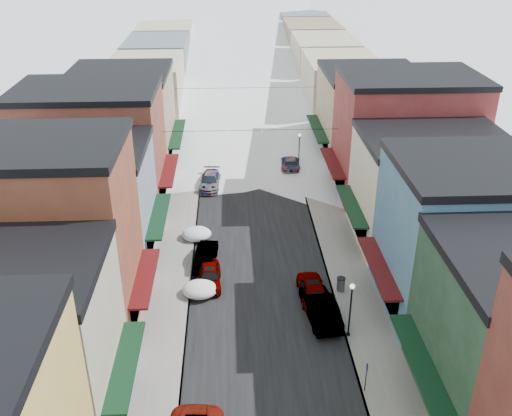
{
  "coord_description": "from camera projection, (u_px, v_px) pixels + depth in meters",
  "views": [
    {
      "loc": [
        -1.99,
        -10.24,
        23.54
      ],
      "look_at": [
        0.0,
        30.85,
        2.75
      ],
      "focal_mm": 40.0,
      "sensor_mm": 36.0,
      "label": 1
    }
  ],
  "objects": [
    {
      "name": "bldg_l_cream",
      "position": [
        9.0,
        344.0,
        28.26
      ],
      "size": [
        11.3,
        8.2,
        9.5
      ],
      "color": "#B1A98F",
      "rests_on": "ground"
    },
    {
      "name": "car_silver_wagon",
      "position": [
        210.0,
        181.0,
        55.97
      ],
      "size": [
        2.2,
        4.77,
        1.35
      ],
      "primitive_type": "imported",
      "rotation": [
        0.0,
        0.0,
        -0.07
      ],
      "color": "gray",
      "rests_on": "ground"
    },
    {
      "name": "car_black_sedan",
      "position": [
        290.0,
        163.0,
        59.96
      ],
      "size": [
        2.35,
        5.14,
        1.46
      ],
      "primitive_type": "imported",
      "rotation": [
        0.0,
        0.0,
        3.08
      ],
      "color": "black",
      "rests_on": "ground"
    },
    {
      "name": "bldg_r_blue",
      "position": [
        467.0,
        238.0,
        36.75
      ],
      "size": [
        11.3,
        9.2,
        10.5
      ],
      "color": "teal",
      "rests_on": "ground"
    },
    {
      "name": "streetlamp_near",
      "position": [
        351.0,
        303.0,
        34.9
      ],
      "size": [
        0.32,
        0.32,
        3.84
      ],
      "color": "black",
      "rests_on": "sidewalk_right"
    },
    {
      "name": "snow_pile_mid",
      "position": [
        200.0,
        289.0,
        39.88
      ],
      "size": [
        2.48,
        2.73,
        1.05
      ],
      "color": "white",
      "rests_on": "ground"
    },
    {
      "name": "distant_blocks",
      "position": [
        240.0,
        56.0,
        92.02
      ],
      "size": [
        34.0,
        55.0,
        8.0
      ],
      "color": "gray",
      "rests_on": "ground"
    },
    {
      "name": "bldg_l_tan",
      "position": [
        123.0,
        118.0,
        59.8
      ],
      "size": [
        11.3,
        11.2,
        10.0
      ],
      "color": "#998164",
      "rests_on": "ground"
    },
    {
      "name": "car_silver_sedan",
      "position": [
        210.0,
        276.0,
        40.98
      ],
      "size": [
        1.7,
        4.04,
        1.36
      ],
      "primitive_type": "imported",
      "rotation": [
        0.0,
        0.0,
        0.02
      ],
      "color": "gray",
      "rests_on": "ground"
    },
    {
      "name": "sidewalk_right",
      "position": [
        296.0,
        124.0,
        73.57
      ],
      "size": [
        3.2,
        160.0,
        0.15
      ],
      "primitive_type": "cube",
      "color": "gray",
      "rests_on": "ground"
    },
    {
      "name": "sidewalk_left",
      "position": [
        194.0,
        125.0,
        73.0
      ],
      "size": [
        3.2,
        160.0,
        0.15
      ],
      "primitive_type": "cube",
      "color": "gray",
      "rests_on": "ground"
    },
    {
      "name": "car_lane_white",
      "position": [
        255.0,
        115.0,
        74.96
      ],
      "size": [
        2.93,
        5.27,
        1.4
      ],
      "primitive_type": "imported",
      "rotation": [
        0.0,
        0.0,
        3.02
      ],
      "color": "white",
      "rests_on": "ground"
    },
    {
      "name": "trash_can",
      "position": [
        341.0,
        284.0,
        40.09
      ],
      "size": [
        0.61,
        0.61,
        1.03
      ],
      "color": "#5D5F63",
      "rests_on": "sidewalk_right"
    },
    {
      "name": "streetlamp_far",
      "position": [
        299.0,
        146.0,
        59.22
      ],
      "size": [
        0.32,
        0.32,
        3.82
      ],
      "color": "black",
      "rests_on": "sidewalk_right"
    },
    {
      "name": "bldg_l_brick_far",
      "position": [
        93.0,
        148.0,
        50.61
      ],
      "size": [
        13.3,
        9.2,
        11.0
      ],
      "color": "brown",
      "rests_on": "ground"
    },
    {
      "name": "curb_left",
      "position": [
        206.0,
        125.0,
        73.07
      ],
      "size": [
        0.1,
        160.0,
        0.15
      ],
      "primitive_type": "cube",
      "color": "slate",
      "rests_on": "ground"
    },
    {
      "name": "curb_right",
      "position": [
        284.0,
        124.0,
        73.51
      ],
      "size": [
        0.1,
        160.0,
        0.15
      ],
      "primitive_type": "cube",
      "color": "slate",
      "rests_on": "ground"
    },
    {
      "name": "bldg_l_grayblue",
      "position": [
        83.0,
        202.0,
        43.08
      ],
      "size": [
        11.3,
        9.2,
        9.0
      ],
      "color": "#7A88A3",
      "rests_on": "ground"
    },
    {
      "name": "car_green_sedan",
      "position": [
        320.0,
        307.0,
        37.41
      ],
      "size": [
        2.36,
        5.21,
        1.66
      ],
      "primitive_type": "imported",
      "rotation": [
        0.0,
        0.0,
        3.26
      ],
      "color": "black",
      "rests_on": "ground"
    },
    {
      "name": "car_lane_silver",
      "position": [
        232.0,
        115.0,
        74.4
      ],
      "size": [
        2.46,
        5.1,
        1.68
      ],
      "primitive_type": "imported",
      "rotation": [
        0.0,
        0.0,
        -0.1
      ],
      "color": "gray",
      "rests_on": "ground"
    },
    {
      "name": "parking_sign",
      "position": [
        366.0,
        375.0,
        31.2
      ],
      "size": [
        0.05,
        0.27,
        1.95
      ],
      "color": "black",
      "rests_on": "sidewalk_right"
    },
    {
      "name": "car_dark_hatch",
      "position": [
        206.0,
        257.0,
        43.36
      ],
      "size": [
        1.89,
        4.22,
        1.34
      ],
      "primitive_type": "imported",
      "rotation": [
        0.0,
        0.0,
        -0.12
      ],
      "color": "black",
      "rests_on": "ground"
    },
    {
      "name": "road",
      "position": [
        245.0,
        125.0,
        73.32
      ],
      "size": [
        10.0,
        160.0,
        0.01
      ],
      "primitive_type": "cube",
      "color": "black",
      "rests_on": "ground"
    },
    {
      "name": "car_gray_suv",
      "position": [
        312.0,
        289.0,
        39.45
      ],
      "size": [
        1.95,
        4.52,
        1.52
      ],
      "primitive_type": "imported",
      "rotation": [
        0.0,
        0.0,
        3.18
      ],
      "color": "gray",
      "rests_on": "ground"
    },
    {
      "name": "bldg_r_tan",
      "position": [
        369.0,
        114.0,
        61.94
      ],
      "size": [
        11.3,
        11.2,
        9.5
      ],
      "color": "tan",
      "rests_on": "ground"
    },
    {
      "name": "bldg_r_cream",
      "position": [
        429.0,
        189.0,
        45.13
      ],
      "size": [
        12.3,
        9.2,
        9.0
      ],
      "color": "beige",
      "rests_on": "ground"
    },
    {
      "name": "snow_pile_far",
      "position": [
        197.0,
        234.0,
        46.93
      ],
      "size": [
        2.44,
        2.7,
        1.03
      ],
      "color": "white",
      "rests_on": "ground"
    },
    {
      "name": "overhead_cables",
      "position": [
        248.0,
        107.0,
        59.38
      ],
      "size": [
        16.4,
        15.04,
        0.04
      ],
      "color": "black",
      "rests_on": "ground"
    },
    {
      "name": "bldg_l_brick_near",
      "position": [
        40.0,
        238.0,
        34.7
      ],
      "size": [
        12.3,
        8.2,
        12.5
      ],
      "color": "brown",
      "rests_on": "ground"
    },
    {
      "name": "bldg_r_brick_far",
      "position": [
        405.0,
        136.0,
        52.62
      ],
      "size": [
        13.3,
        9.2,
        11.5
      ],
      "color": "maroon",
      "rests_on": "ground"
    }
  ]
}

